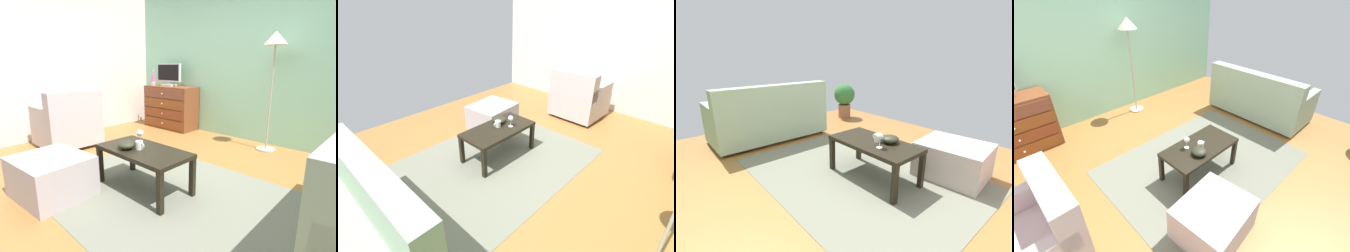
# 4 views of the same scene
# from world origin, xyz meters

# --- Properties ---
(ground_plane) EXTENTS (5.77, 4.81, 0.05)m
(ground_plane) POSITION_xyz_m (0.00, 0.00, -0.03)
(ground_plane) COLOR olive
(area_rug) EXTENTS (2.60, 1.90, 0.01)m
(area_rug) POSITION_xyz_m (0.20, -0.20, 0.00)
(area_rug) COLOR #68695A
(area_rug) RESTS_ON ground_plane
(coffee_table) EXTENTS (0.98, 0.50, 0.43)m
(coffee_table) POSITION_xyz_m (0.02, -0.28, 0.37)
(coffee_table) COLOR black
(coffee_table) RESTS_ON ground_plane
(wine_glass) EXTENTS (0.07, 0.07, 0.16)m
(wine_glass) POSITION_xyz_m (-0.13, -0.19, 0.54)
(wine_glass) COLOR silver
(wine_glass) RESTS_ON coffee_table
(mug) EXTENTS (0.11, 0.08, 0.09)m
(mug) POSITION_xyz_m (0.00, -0.31, 0.47)
(mug) COLOR silver
(mug) RESTS_ON coffee_table
(bowl_decorative) EXTENTS (0.18, 0.18, 0.08)m
(bowl_decorative) POSITION_xyz_m (-0.11, -0.38, 0.47)
(bowl_decorative) COLOR #28291C
(bowl_decorative) RESTS_ON coffee_table
(couch_large) EXTENTS (0.85, 1.72, 0.90)m
(couch_large) POSITION_xyz_m (1.98, 0.05, 0.35)
(couch_large) COLOR #332319
(couch_large) RESTS_ON ground_plane
(ottoman) EXTENTS (0.75, 0.66, 0.39)m
(ottoman) POSITION_xyz_m (-0.53, -0.98, 0.20)
(ottoman) COLOR #B0A1A3
(ottoman) RESTS_ON ground_plane
(potted_plant) EXTENTS (0.44, 0.44, 0.72)m
(potted_plant) POSITION_xyz_m (2.24, -1.76, 0.43)
(potted_plant) COLOR brown
(potted_plant) RESTS_ON ground_plane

